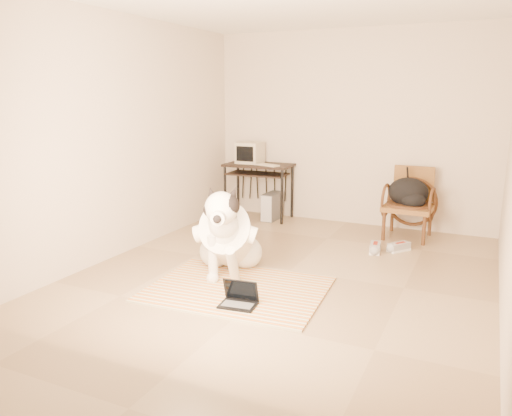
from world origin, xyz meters
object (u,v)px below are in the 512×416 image
Objects in this scene: backpack at (409,193)px; pc_tower at (272,206)px; dog at (228,237)px; laptop at (239,299)px; computer_desk at (258,172)px; crt_monitor at (250,153)px; rattan_chair at (409,203)px.

pc_tower is at bearing 175.49° from backpack.
laptop is (0.48, -0.68, -0.33)m from dog.
dog is 3.73× the size of laptop.
laptop is 0.79× the size of pc_tower.
pc_tower is 0.85× the size of backpack.
crt_monitor reaches higher than computer_desk.
dog is 2.44m from computer_desk.
crt_monitor is (-1.37, 3.03, 0.90)m from laptop.
laptop is 3.16m from pc_tower.
crt_monitor reaches higher than pc_tower.
dog is 2.52× the size of backpack.
rattan_chair is (1.46, 2.22, 0.05)m from dog.
rattan_chair is at bearing 71.27° from laptop.
crt_monitor is at bearing 166.02° from computer_desk.
pc_tower is 1.99m from rattan_chair.
backpack is (-0.00, -0.06, 0.13)m from rattan_chair.
pc_tower is 0.47× the size of rattan_chair.
computer_desk is 2.87× the size of crt_monitor.
computer_desk reaches higher than pc_tower.
dog is 1.40× the size of rattan_chair.
dog is at bearing -77.63° from pc_tower.
pc_tower is (-0.99, 3.00, 0.13)m from laptop.
dog reaches higher than rattan_chair.
rattan_chair reaches higher than computer_desk.
dog is 3.62× the size of crt_monitor.
backpack is at bearing -3.95° from computer_desk.
computer_desk is 2.21m from rattan_chair.
crt_monitor is 2.41m from rattan_chair.
laptop is 0.38× the size of rattan_chair.
pc_tower is at bearing 177.26° from rattan_chair.
laptop is 0.68× the size of backpack.
computer_desk is (-1.21, 2.99, 0.63)m from laptop.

